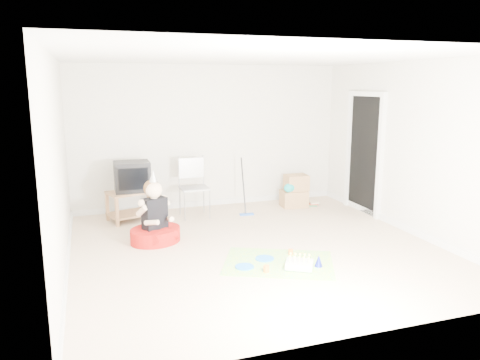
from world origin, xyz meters
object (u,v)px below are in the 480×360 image
object	(u,v)px
tv_stand	(133,203)
birthday_cake	(299,265)
seated_woman	(155,226)
cardboard_boxes	(295,192)
crt_tv	(132,176)
folding_chair	(194,188)

from	to	relation	value
tv_stand	birthday_cake	size ratio (longest dim) A/B	2.19
seated_woman	cardboard_boxes	bearing A→B (deg)	23.44
cardboard_boxes	birthday_cake	size ratio (longest dim) A/B	1.42
seated_woman	crt_tv	bearing A→B (deg)	98.36
tv_stand	cardboard_boxes	xyz separation A→B (m)	(2.95, -0.04, -0.01)
folding_chair	birthday_cake	xyz separation A→B (m)	(0.71, -2.70, -0.46)
seated_woman	birthday_cake	xyz separation A→B (m)	(1.55, -1.58, -0.19)
folding_chair	cardboard_boxes	distance (m)	1.94
crt_tv	birthday_cake	distance (m)	3.38
folding_chair	cardboard_boxes	bearing A→B (deg)	2.30
birthday_cake	cardboard_boxes	bearing A→B (deg)	66.38
tv_stand	crt_tv	size ratio (longest dim) A/B	1.60
tv_stand	seated_woman	bearing A→B (deg)	-81.64
crt_tv	seated_woman	world-z (taller)	seated_woman
crt_tv	folding_chair	bearing A→B (deg)	-5.82
folding_chair	seated_woman	distance (m)	1.43
tv_stand	birthday_cake	distance (m)	3.32
crt_tv	cardboard_boxes	distance (m)	2.99
tv_stand	crt_tv	xyz separation A→B (m)	(-0.00, 0.00, 0.46)
tv_stand	seated_woman	size ratio (longest dim) A/B	0.85
crt_tv	seated_woman	xyz separation A→B (m)	(0.18, -1.24, -0.52)
crt_tv	birthday_cake	world-z (taller)	crt_tv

